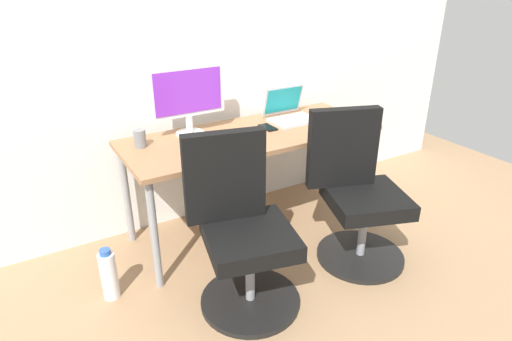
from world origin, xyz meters
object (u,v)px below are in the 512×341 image
object	(u,v)px
desktop_monitor	(188,96)
open_laptop	(289,112)
office_chair_right	(357,195)
water_bottle_on_floor	(109,275)
coffee_mug	(322,126)
office_chair_left	(241,232)

from	to	relation	value
desktop_monitor	open_laptop	bearing A→B (deg)	-6.01
office_chair_right	desktop_monitor	xyz separation A→B (m)	(-0.73, 0.78, 0.53)
water_bottle_on_floor	coffee_mug	world-z (taller)	coffee_mug
office_chair_right	coffee_mug	size ratio (longest dim) A/B	10.22
office_chair_left	office_chair_right	distance (m)	0.79
office_chair_right	water_bottle_on_floor	world-z (taller)	office_chair_right
water_bottle_on_floor	open_laptop	distance (m)	1.56
water_bottle_on_floor	coffee_mug	size ratio (longest dim) A/B	3.37
water_bottle_on_floor	office_chair_left	bearing A→B (deg)	-31.07
office_chair_right	open_laptop	xyz separation A→B (m)	(-0.02, 0.71, 0.33)
office_chair_right	coffee_mug	xyz separation A→B (m)	(0.01, 0.38, 0.33)
open_laptop	coffee_mug	distance (m)	0.33
water_bottle_on_floor	open_laptop	xyz separation A→B (m)	(1.40, 0.33, 0.61)
office_chair_right	water_bottle_on_floor	bearing A→B (deg)	165.08
desktop_monitor	open_laptop	world-z (taller)	desktop_monitor
office_chair_left	office_chair_right	bearing A→B (deg)	-0.15
office_chair_left	open_laptop	bearing A→B (deg)	42.34
water_bottle_on_floor	desktop_monitor	bearing A→B (deg)	30.64
water_bottle_on_floor	coffee_mug	distance (m)	1.55
office_chair_right	desktop_monitor	bearing A→B (deg)	132.88
water_bottle_on_floor	open_laptop	bearing A→B (deg)	13.35
open_laptop	water_bottle_on_floor	bearing A→B (deg)	-166.65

